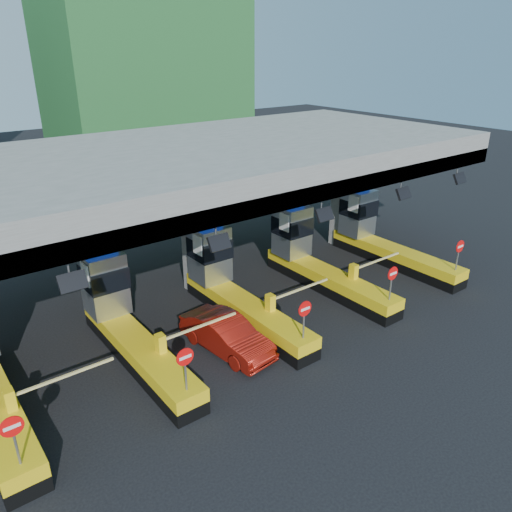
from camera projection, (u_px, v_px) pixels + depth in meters
ground at (233, 313)px, 22.41m from camera, size 120.00×120.00×0.00m
toll_canopy at (194, 166)px, 22.10m from camera, size 28.00×12.09×7.00m
toll_lane_left at (122, 317)px, 19.27m from camera, size 4.43×8.00×4.16m
toll_lane_center at (229, 283)px, 22.06m from camera, size 4.43×8.00×4.16m
toll_lane_right at (312, 256)px, 24.86m from camera, size 4.43×8.00×4.16m
toll_lane_far_right at (377, 234)px, 27.65m from camera, size 4.43×8.00×4.16m
bg_building_scaffold at (140, 11)px, 47.01m from camera, size 18.00×12.00×28.00m
red_car at (227, 335)px, 19.40m from camera, size 2.01×4.41×1.40m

